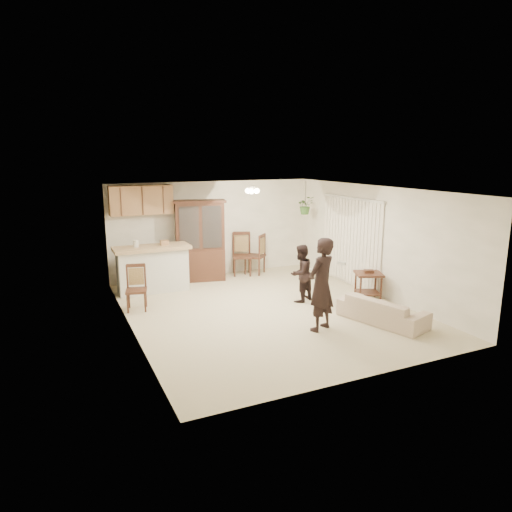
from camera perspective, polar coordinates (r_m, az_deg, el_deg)
name	(u,v)px	position (r m, az deg, el deg)	size (l,w,h in m)	color
floor	(267,310)	(9.58, 1.39, -6.78)	(6.50, 6.50, 0.00)	#C3B894
ceiling	(268,190)	(9.06, 1.48, 8.31)	(5.50, 6.50, 0.02)	white
wall_back	(214,229)	(12.19, -5.31, 3.42)	(5.50, 0.02, 2.50)	white
wall_front	(370,295)	(6.57, 14.04, -4.80)	(5.50, 0.02, 2.50)	white
wall_left	(129,265)	(8.43, -15.61, -1.08)	(0.02, 6.50, 2.50)	white
wall_right	(376,241)	(10.72, 14.77, 1.81)	(0.02, 6.50, 2.50)	white
breakfast_bar	(153,271)	(11.01, -12.76, -1.81)	(1.60, 0.55, 1.00)	silver
bar_top	(152,248)	(10.89, -12.90, 1.00)	(1.75, 0.70, 0.08)	tan
upper_cabinets	(141,200)	(11.43, -14.17, 6.79)	(1.50, 0.34, 0.70)	brown
vertical_blinds	(350,241)	(11.42, 11.72, 1.83)	(0.06, 2.30, 2.10)	white
ceiling_fixture	(252,190)	(10.24, -0.50, 8.23)	(0.36, 0.36, 0.20)	#FFE9BF
hanging_plant	(305,205)	(12.32, 6.19, 6.31)	(0.43, 0.37, 0.48)	#2F5421
plant_cord	(306,193)	(12.29, 6.22, 7.82)	(0.01, 0.01, 0.65)	black
sofa	(383,304)	(9.12, 15.56, -5.83)	(1.87, 0.73, 0.73)	beige
adult	(321,283)	(8.36, 8.17, -3.33)	(0.66, 0.43, 1.80)	black
child	(301,272)	(10.01, 5.60, -1.95)	(0.66, 0.51, 1.35)	black
china_hutch	(200,241)	(11.69, -7.00, 1.84)	(1.38, 0.76, 2.06)	#321D12
side_table	(368,286)	(10.45, 13.83, -3.64)	(0.74, 0.74, 0.69)	#321D12
chair_bar	(137,298)	(9.83, -14.68, -5.05)	(0.51, 0.51, 0.95)	#321D12
chair_hutch_left	(242,263)	(12.27, -1.76, -0.89)	(0.65, 0.65, 1.14)	#321D12
chair_hutch_right	(255,262)	(12.40, -0.15, -0.81)	(0.68, 0.68, 1.09)	#321D12
controller_adult	(342,263)	(8.05, 10.66, -0.90)	(0.05, 0.15, 0.05)	silver
controller_child	(312,269)	(9.82, 7.02, -1.65)	(0.03, 0.11, 0.03)	silver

